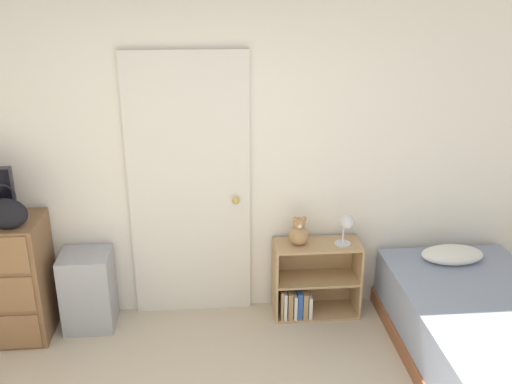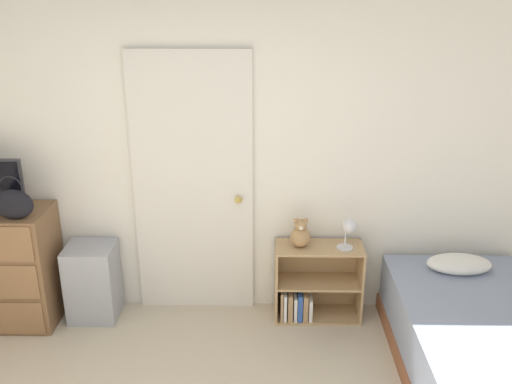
{
  "view_description": "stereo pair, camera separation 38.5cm",
  "coord_description": "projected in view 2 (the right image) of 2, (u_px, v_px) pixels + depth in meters",
  "views": [
    {
      "loc": [
        0.04,
        -1.84,
        2.54
      ],
      "look_at": [
        0.37,
        1.98,
        1.08
      ],
      "focal_mm": 40.0,
      "sensor_mm": 36.0,
      "label": 1
    },
    {
      "loc": [
        0.43,
        -1.85,
        2.54
      ],
      "look_at": [
        0.37,
        1.98,
        1.08
      ],
      "focal_mm": 40.0,
      "sensor_mm": 36.0,
      "label": 2
    }
  ],
  "objects": [
    {
      "name": "bookshelf",
      "position": [
        310.0,
        288.0,
        4.48
      ],
      "size": [
        0.67,
        0.3,
        0.61
      ],
      "color": "tan",
      "rests_on": "ground_plane"
    },
    {
      "name": "wall_back",
      "position": [
        208.0,
        155.0,
        4.3
      ],
      "size": [
        10.0,
        0.06,
        2.55
      ],
      "color": "white",
      "rests_on": "ground_plane"
    },
    {
      "name": "handbag",
      "position": [
        13.0,
        204.0,
        4.0
      ],
      "size": [
        0.29,
        0.1,
        0.32
      ],
      "color": "black",
      "rests_on": "dresser"
    },
    {
      "name": "door_closed",
      "position": [
        193.0,
        187.0,
        4.34
      ],
      "size": [
        0.91,
        0.09,
        2.07
      ],
      "color": "silver",
      "rests_on": "ground_plane"
    },
    {
      "name": "storage_bin",
      "position": [
        93.0,
        282.0,
        4.45
      ],
      "size": [
        0.37,
        0.34,
        0.61
      ],
      "color": "#999EA8",
      "rests_on": "ground_plane"
    },
    {
      "name": "bed",
      "position": [
        487.0,
        353.0,
        3.71
      ],
      "size": [
        1.06,
        1.92,
        0.59
      ],
      "color": "brown",
      "rests_on": "ground_plane"
    },
    {
      "name": "desk_lamp",
      "position": [
        349.0,
        228.0,
        4.24
      ],
      "size": [
        0.14,
        0.14,
        0.25
      ],
      "color": "silver",
      "rests_on": "bookshelf"
    },
    {
      "name": "teddy_bear",
      "position": [
        301.0,
        234.0,
        4.31
      ],
      "size": [
        0.15,
        0.15,
        0.23
      ],
      "color": "tan",
      "rests_on": "bookshelf"
    }
  ]
}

